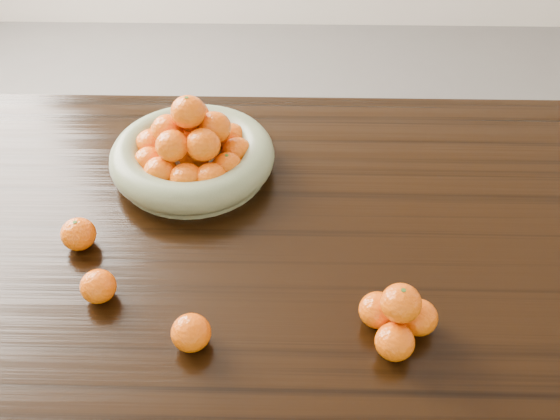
{
  "coord_description": "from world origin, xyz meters",
  "views": [
    {
      "loc": [
        0.04,
        -0.87,
        1.6
      ],
      "look_at": [
        0.02,
        -0.02,
        0.83
      ],
      "focal_mm": 40.0,
      "sensor_mm": 36.0,
      "label": 1
    }
  ],
  "objects_px": {
    "dining_table": "(269,265)",
    "orange_pyramid": "(398,318)",
    "fruit_bowl": "(192,153)",
    "loose_orange_0": "(78,234)"
  },
  "relations": [
    {
      "from": "fruit_bowl",
      "to": "orange_pyramid",
      "type": "xyz_separation_m",
      "value": [
        0.39,
        -0.43,
        -0.01
      ]
    },
    {
      "from": "orange_pyramid",
      "to": "dining_table",
      "type": "bearing_deg",
      "value": 132.74
    },
    {
      "from": "fruit_bowl",
      "to": "dining_table",
      "type": "bearing_deg",
      "value": -48.82
    },
    {
      "from": "fruit_bowl",
      "to": "orange_pyramid",
      "type": "bearing_deg",
      "value": -47.96
    },
    {
      "from": "fruit_bowl",
      "to": "orange_pyramid",
      "type": "distance_m",
      "value": 0.58
    },
    {
      "from": "dining_table",
      "to": "fruit_bowl",
      "type": "xyz_separation_m",
      "value": [
        -0.17,
        0.19,
        0.14
      ]
    },
    {
      "from": "orange_pyramid",
      "to": "loose_orange_0",
      "type": "distance_m",
      "value": 0.61
    },
    {
      "from": "dining_table",
      "to": "orange_pyramid",
      "type": "bearing_deg",
      "value": -47.26
    },
    {
      "from": "orange_pyramid",
      "to": "loose_orange_0",
      "type": "bearing_deg",
      "value": 161.26
    },
    {
      "from": "orange_pyramid",
      "to": "loose_orange_0",
      "type": "xyz_separation_m",
      "value": [
        -0.57,
        0.2,
        -0.01
      ]
    }
  ]
}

